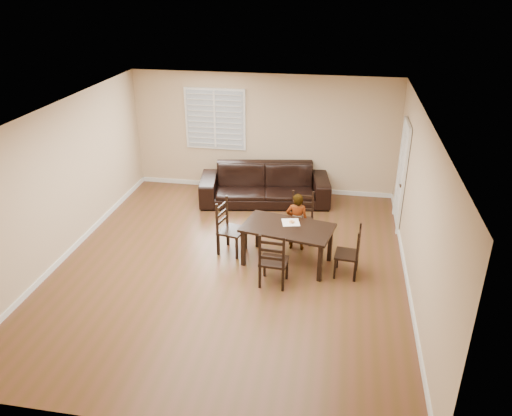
# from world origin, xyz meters

# --- Properties ---
(ground) EXTENTS (7.00, 7.00, 0.00)m
(ground) POSITION_xyz_m (0.00, 0.00, 0.00)
(ground) COLOR brown
(ground) RESTS_ON ground
(room) EXTENTS (6.04, 7.04, 2.72)m
(room) POSITION_xyz_m (0.04, 0.18, 1.81)
(room) COLOR tan
(room) RESTS_ON ground
(dining_table) EXTENTS (1.66, 1.14, 0.71)m
(dining_table) POSITION_xyz_m (0.95, 0.28, 0.63)
(dining_table) COLOR black
(dining_table) RESTS_ON ground
(chair_near) EXTENTS (0.43, 0.40, 0.96)m
(chair_near) POSITION_xyz_m (1.12, 1.24, 0.43)
(chair_near) COLOR black
(chair_near) RESTS_ON ground
(chair_far) EXTENTS (0.46, 0.44, 0.98)m
(chair_far) POSITION_xyz_m (0.81, -0.52, 0.44)
(chair_far) COLOR black
(chair_far) RESTS_ON ground
(chair_left) EXTENTS (0.52, 0.54, 1.01)m
(chair_left) POSITION_xyz_m (-0.20, 0.52, 0.46)
(chair_left) COLOR black
(chair_left) RESTS_ON ground
(chair_right) EXTENTS (0.42, 0.44, 0.91)m
(chair_right) POSITION_xyz_m (2.09, 0.06, 0.41)
(chair_right) COLOR black
(chair_right) RESTS_ON ground
(child) EXTENTS (0.41, 0.28, 1.11)m
(child) POSITION_xyz_m (1.06, 0.82, 0.55)
(child) COLOR gray
(child) RESTS_ON ground
(napkin) EXTENTS (0.36, 0.36, 0.00)m
(napkin) POSITION_xyz_m (0.98, 0.45, 0.72)
(napkin) COLOR beige
(napkin) RESTS_ON dining_table
(donut) EXTENTS (0.10, 0.10, 0.04)m
(donut) POSITION_xyz_m (1.00, 0.44, 0.74)
(donut) COLOR #D48E4C
(donut) RESTS_ON napkin
(sofa) EXTENTS (2.96, 1.55, 0.82)m
(sofa) POSITION_xyz_m (0.15, 2.79, 0.41)
(sofa) COLOR black
(sofa) RESTS_ON ground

